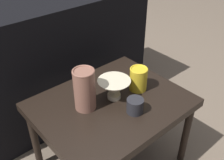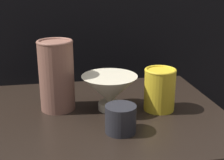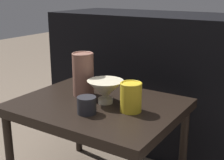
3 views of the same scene
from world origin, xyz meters
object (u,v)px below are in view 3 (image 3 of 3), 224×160
object	(u,v)px
vase_textured_left	(83,74)
cup	(87,105)
vase_colorful_right	(131,97)
bowl	(105,90)

from	to	relation	value
vase_textured_left	cup	distance (m)	0.23
vase_textured_left	vase_colorful_right	size ratio (longest dim) A/B	1.65
vase_textured_left	vase_colorful_right	bearing A→B (deg)	-11.36
bowl	cup	world-z (taller)	bowl
bowl	vase_colorful_right	world-z (taller)	vase_colorful_right
cup	vase_colorful_right	bearing A→B (deg)	40.01
bowl	cup	size ratio (longest dim) A/B	2.05
bowl	vase_colorful_right	bearing A→B (deg)	-9.77
vase_textured_left	vase_colorful_right	world-z (taller)	vase_textured_left
vase_colorful_right	cup	xyz separation A→B (m)	(-0.13, -0.11, -0.03)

